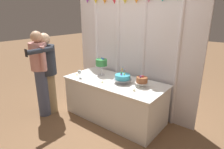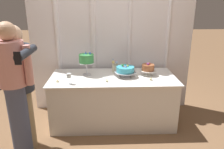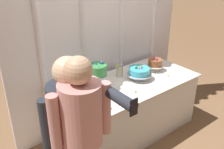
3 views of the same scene
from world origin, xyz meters
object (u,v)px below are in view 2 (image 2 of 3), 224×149
tealight_near_right (151,79)px  guest_man_dark_suit (15,87)px  wine_glass (69,76)px  tealight_far_left (58,81)px  cake_display_leftmost (86,59)px  cake_display_rightmost (148,68)px  guest_girl_blue_dress (19,85)px  cake_display_center (125,70)px  flower_vase (115,67)px  cake_table (113,99)px  tealight_near_left (107,81)px

tealight_near_right → guest_man_dark_suit: guest_man_dark_suit is taller
wine_glass → tealight_far_left: bearing=155.4°
cake_display_leftmost → tealight_far_left: bearing=-142.3°
cake_display_rightmost → guest_girl_blue_dress: guest_girl_blue_dress is taller
tealight_far_left → guest_girl_blue_dress: guest_girl_blue_dress is taller
cake_display_leftmost → guest_man_dark_suit: 1.13m
tealight_near_right → guest_man_dark_suit: 1.75m
tealight_far_left → tealight_near_right: tealight_near_right is taller
tealight_near_right → cake_display_center: bearing=153.4°
cake_display_rightmost → tealight_near_right: 0.25m
tealight_far_left → wine_glass: bearing=-24.6°
cake_display_center → guest_girl_blue_dress: guest_girl_blue_dress is taller
tealight_near_right → flower_vase: bearing=140.6°
cake_display_center → cake_display_rightmost: cake_display_rightmost is taller
cake_table → wine_glass: wine_glass is taller
tealight_far_left → tealight_near_left: size_ratio=1.20×
wine_glass → tealight_near_left: 0.52m
cake_display_leftmost → guest_man_dark_suit: guest_man_dark_suit is taller
wine_glass → tealight_near_right: size_ratio=3.30×
cake_table → guest_girl_blue_dress: guest_girl_blue_dress is taller
wine_glass → guest_man_dark_suit: guest_man_dark_suit is taller
cake_display_center → tealight_near_right: 0.40m
wine_glass → guest_girl_blue_dress: size_ratio=0.09×
flower_vase → guest_man_dark_suit: bearing=-140.5°
wine_glass → tealight_near_right: bearing=5.0°
cake_display_rightmost → flower_vase: 0.51m
flower_vase → cake_display_center: bearing=-58.5°
cake_display_center → wine_glass: size_ratio=2.15×
cake_display_center → tealight_near_right: (0.35, -0.17, -0.09)m
flower_vase → cake_display_leftmost: bearing=-164.1°
wine_glass → cake_display_leftmost: bearing=60.7°
cake_table → guest_man_dark_suit: (-1.13, -0.75, 0.51)m
flower_vase → tealight_near_right: (0.48, -0.40, -0.07)m
cake_display_leftmost → guest_girl_blue_dress: 1.04m
cake_display_rightmost → tealight_near_right: size_ratio=5.22×
cake_display_center → cake_display_rightmost: bearing=9.1°
cake_display_leftmost → cake_display_rightmost: (0.91, -0.05, -0.14)m
cake_display_center → tealight_near_right: cake_display_center is taller
flower_vase → tealight_far_left: (-0.81, -0.42, -0.07)m
cake_display_rightmost → tealight_far_left: cake_display_rightmost is taller
tealight_near_left → cake_display_leftmost: bearing=133.0°
cake_table → cake_display_rightmost: (0.52, 0.05, 0.47)m
cake_display_rightmost → flower_vase: bearing=160.7°
cake_display_center → tealight_far_left: (-0.95, -0.19, -0.09)m
tealight_far_left → guest_man_dark_suit: (-0.36, -0.55, 0.14)m
tealight_near_left → cake_display_rightmost: bearing=23.6°
cake_display_rightmost → tealight_far_left: size_ratio=4.72×
wine_glass → guest_man_dark_suit: 0.71m
tealight_near_left → flower_vase: bearing=73.0°
guest_girl_blue_dress → guest_man_dark_suit: bearing=-87.9°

